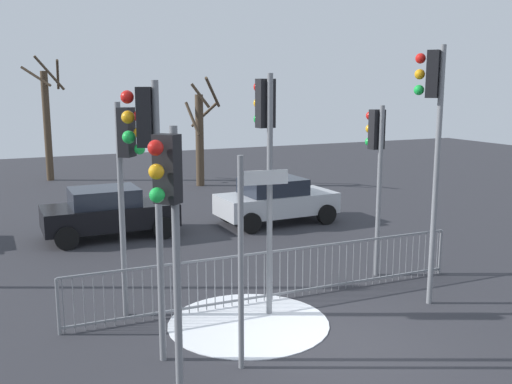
{
  "coord_description": "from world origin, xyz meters",
  "views": [
    {
      "loc": [
        -5.12,
        -7.9,
        4.4
      ],
      "look_at": [
        0.14,
        3.65,
        2.05
      ],
      "focal_mm": 40.58,
      "sensor_mm": 36.0,
      "label": 1
    }
  ],
  "objects_px": {
    "traffic_light_rear_left": "(148,160)",
    "traffic_light_mid_left": "(432,119)",
    "direction_sign_post": "(244,253)",
    "car_black_near": "(109,212)",
    "traffic_light_mid_right": "(127,162)",
    "bare_tree_left": "(47,121)",
    "traffic_light_foreground_left": "(169,206)",
    "traffic_light_foreground_right": "(266,141)",
    "bare_tree_centre": "(200,135)",
    "car_silver_trailing": "(276,200)",
    "traffic_light_rear_right": "(376,152)"
  },
  "relations": [
    {
      "from": "traffic_light_rear_left",
      "to": "car_silver_trailing",
      "type": "xyz_separation_m",
      "value": [
        6.02,
        7.69,
        -2.51
      ]
    },
    {
      "from": "traffic_light_rear_left",
      "to": "car_silver_trailing",
      "type": "relative_size",
      "value": 1.16
    },
    {
      "from": "bare_tree_left",
      "to": "direction_sign_post",
      "type": "bearing_deg",
      "value": -87.14
    },
    {
      "from": "traffic_light_foreground_right",
      "to": "bare_tree_centre",
      "type": "xyz_separation_m",
      "value": [
        3.62,
        14.32,
        -1.14
      ]
    },
    {
      "from": "traffic_light_foreground_right",
      "to": "traffic_light_mid_right",
      "type": "bearing_deg",
      "value": 155.13
    },
    {
      "from": "traffic_light_foreground_left",
      "to": "car_black_near",
      "type": "relative_size",
      "value": 1.02
    },
    {
      "from": "traffic_light_foreground_right",
      "to": "bare_tree_centre",
      "type": "relative_size",
      "value": 0.97
    },
    {
      "from": "traffic_light_rear_right",
      "to": "bare_tree_centre",
      "type": "height_order",
      "value": "bare_tree_centre"
    },
    {
      "from": "traffic_light_mid_left",
      "to": "car_silver_trailing",
      "type": "xyz_separation_m",
      "value": [
        0.35,
        7.49,
        -3.0
      ]
    },
    {
      "from": "direction_sign_post",
      "to": "car_black_near",
      "type": "distance_m",
      "value": 9.05
    },
    {
      "from": "traffic_light_rear_left",
      "to": "car_silver_trailing",
      "type": "bearing_deg",
      "value": -16.56
    },
    {
      "from": "traffic_light_foreground_right",
      "to": "car_silver_trailing",
      "type": "distance_m",
      "value": 7.91
    },
    {
      "from": "car_silver_trailing",
      "to": "car_black_near",
      "type": "relative_size",
      "value": 1.01
    },
    {
      "from": "traffic_light_rear_left",
      "to": "traffic_light_mid_left",
      "type": "distance_m",
      "value": 5.7
    },
    {
      "from": "traffic_light_mid_right",
      "to": "traffic_light_foreground_left",
      "type": "bearing_deg",
      "value": 36.28
    },
    {
      "from": "traffic_light_mid_left",
      "to": "traffic_light_rear_right",
      "type": "xyz_separation_m",
      "value": [
        0.16,
        1.98,
        -0.86
      ]
    },
    {
      "from": "traffic_light_rear_right",
      "to": "car_silver_trailing",
      "type": "xyz_separation_m",
      "value": [
        0.18,
        5.51,
        -2.14
      ]
    },
    {
      "from": "traffic_light_rear_right",
      "to": "car_black_near",
      "type": "bearing_deg",
      "value": 127.17
    },
    {
      "from": "traffic_light_foreground_right",
      "to": "traffic_light_rear_left",
      "type": "distance_m",
      "value": 2.75
    },
    {
      "from": "bare_tree_left",
      "to": "bare_tree_centre",
      "type": "bearing_deg",
      "value": -35.94
    },
    {
      "from": "traffic_light_foreground_left",
      "to": "traffic_light_rear_left",
      "type": "bearing_deg",
      "value": -44.79
    },
    {
      "from": "traffic_light_mid_left",
      "to": "traffic_light_mid_right",
      "type": "xyz_separation_m",
      "value": [
        -5.58,
        1.75,
        -0.75
      ]
    },
    {
      "from": "car_silver_trailing",
      "to": "bare_tree_left",
      "type": "bearing_deg",
      "value": 113.92
    },
    {
      "from": "traffic_light_foreground_right",
      "to": "traffic_light_rear_right",
      "type": "relative_size",
      "value": 1.17
    },
    {
      "from": "traffic_light_mid_left",
      "to": "bare_tree_centre",
      "type": "height_order",
      "value": "traffic_light_mid_left"
    },
    {
      "from": "traffic_light_foreground_left",
      "to": "bare_tree_left",
      "type": "height_order",
      "value": "bare_tree_left"
    },
    {
      "from": "traffic_light_foreground_left",
      "to": "bare_tree_centre",
      "type": "xyz_separation_m",
      "value": [
        6.24,
        16.86,
        -0.6
      ]
    },
    {
      "from": "traffic_light_foreground_left",
      "to": "bare_tree_centre",
      "type": "relative_size",
      "value": 0.82
    },
    {
      "from": "traffic_light_mid_right",
      "to": "traffic_light_rear_right",
      "type": "distance_m",
      "value": 5.75
    },
    {
      "from": "direction_sign_post",
      "to": "traffic_light_foreground_right",
      "type": "bearing_deg",
      "value": 64.49
    },
    {
      "from": "bare_tree_centre",
      "to": "traffic_light_mid_left",
      "type": "bearing_deg",
      "value": -91.78
    },
    {
      "from": "traffic_light_rear_right",
      "to": "car_silver_trailing",
      "type": "bearing_deg",
      "value": 84.96
    },
    {
      "from": "bare_tree_centre",
      "to": "car_black_near",
      "type": "bearing_deg",
      "value": -126.32
    },
    {
      "from": "traffic_light_mid_left",
      "to": "car_silver_trailing",
      "type": "relative_size",
      "value": 1.34
    },
    {
      "from": "traffic_light_foreground_left",
      "to": "bare_tree_left",
      "type": "xyz_separation_m",
      "value": [
        0.31,
        21.17,
        -0.06
      ]
    },
    {
      "from": "traffic_light_rear_right",
      "to": "bare_tree_left",
      "type": "xyz_separation_m",
      "value": [
        -5.63,
        17.53,
        -0.12
      ]
    },
    {
      "from": "direction_sign_post",
      "to": "bare_tree_left",
      "type": "height_order",
      "value": "bare_tree_left"
    },
    {
      "from": "direction_sign_post",
      "to": "bare_tree_left",
      "type": "distance_m",
      "value": 20.61
    },
    {
      "from": "traffic_light_foreground_left",
      "to": "traffic_light_mid_left",
      "type": "bearing_deg",
      "value": -115.12
    },
    {
      "from": "traffic_light_foreground_left",
      "to": "car_black_near",
      "type": "bearing_deg",
      "value": -46.39
    },
    {
      "from": "traffic_light_rear_right",
      "to": "traffic_light_rear_left",
      "type": "bearing_deg",
      "value": -162.63
    },
    {
      "from": "car_silver_trailing",
      "to": "car_black_near",
      "type": "distance_m",
      "value": 5.25
    },
    {
      "from": "car_silver_trailing",
      "to": "direction_sign_post",
      "type": "bearing_deg",
      "value": -121.12
    },
    {
      "from": "traffic_light_mid_right",
      "to": "bare_tree_left",
      "type": "height_order",
      "value": "bare_tree_left"
    },
    {
      "from": "traffic_light_mid_left",
      "to": "car_black_near",
      "type": "relative_size",
      "value": 1.35
    },
    {
      "from": "traffic_light_mid_left",
      "to": "direction_sign_post",
      "type": "bearing_deg",
      "value": 152.65
    },
    {
      "from": "traffic_light_rear_left",
      "to": "traffic_light_mid_left",
      "type": "height_order",
      "value": "traffic_light_mid_left"
    },
    {
      "from": "car_black_near",
      "to": "bare_tree_centre",
      "type": "bearing_deg",
      "value": 53.21
    },
    {
      "from": "traffic_light_foreground_left",
      "to": "traffic_light_rear_right",
      "type": "xyz_separation_m",
      "value": [
        5.93,
        3.63,
        0.05
      ]
    },
    {
      "from": "traffic_light_rear_left",
      "to": "car_silver_trailing",
      "type": "height_order",
      "value": "traffic_light_rear_left"
    }
  ]
}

